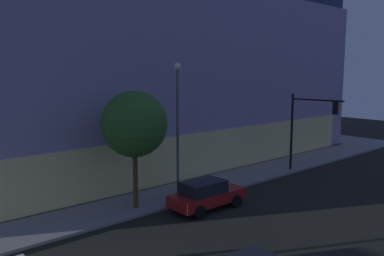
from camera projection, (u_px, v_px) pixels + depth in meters
The scene contains 5 objects.
modern_building at pixel (111, 64), 38.78m from camera, with size 39.06×28.86×17.14m.
traffic_light_far_corner at pixel (307, 121), 29.28m from camera, with size 0.58×4.06×5.92m.
street_lamp_sidewalk at pixel (178, 115), 22.76m from camera, with size 0.44×0.44×8.10m.
sidewalk_tree at pixel (134, 124), 21.43m from camera, with size 3.66×3.66×6.57m.
car_red at pixel (206, 194), 22.14m from camera, with size 4.54×2.11×1.67m.
Camera 1 is at (-4.69, -11.64, 7.67)m, focal length 36.60 mm.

